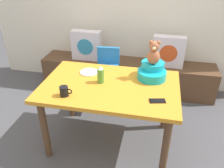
# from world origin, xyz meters

# --- Properties ---
(ground_plane) EXTENTS (8.00, 8.00, 0.00)m
(ground_plane) POSITION_xyz_m (0.00, 0.00, 0.00)
(ground_plane) COLOR #4C4C51
(back_wall) EXTENTS (4.40, 0.10, 2.60)m
(back_wall) POSITION_xyz_m (0.00, 1.47, 1.30)
(back_wall) COLOR silver
(back_wall) RESTS_ON ground_plane
(window_bench) EXTENTS (2.60, 0.44, 0.46)m
(window_bench) POSITION_xyz_m (0.00, 1.20, 0.23)
(window_bench) COLOR brown
(window_bench) RESTS_ON ground_plane
(pillow_floral_left) EXTENTS (0.44, 0.15, 0.44)m
(pillow_floral_left) POSITION_xyz_m (-0.62, 1.17, 0.68)
(pillow_floral_left) COLOR silver
(pillow_floral_left) RESTS_ON window_bench
(pillow_floral_right) EXTENTS (0.44, 0.15, 0.44)m
(pillow_floral_right) POSITION_xyz_m (0.58, 1.17, 0.68)
(pillow_floral_right) COLOR silver
(pillow_floral_right) RESTS_ON window_bench
(dining_table) EXTENTS (1.37, 0.89, 0.74)m
(dining_table) POSITION_xyz_m (0.00, 0.00, 0.64)
(dining_table) COLOR orange
(dining_table) RESTS_ON ground_plane
(highchair) EXTENTS (0.34, 0.47, 0.79)m
(highchair) POSITION_xyz_m (-0.21, 0.76, 0.52)
(highchair) COLOR #2672B2
(highchair) RESTS_ON ground_plane
(infant_seat_teal) EXTENTS (0.30, 0.33, 0.16)m
(infant_seat_teal) POSITION_xyz_m (0.40, 0.24, 0.81)
(infant_seat_teal) COLOR #15A5BB
(infant_seat_teal) RESTS_ON dining_table
(teddy_bear) EXTENTS (0.13, 0.12, 0.25)m
(teddy_bear) POSITION_xyz_m (0.40, 0.24, 1.02)
(teddy_bear) COLOR #A55F3E
(teddy_bear) RESTS_ON infant_seat_teal
(ketchup_bottle) EXTENTS (0.07, 0.07, 0.18)m
(ketchup_bottle) POSITION_xyz_m (-0.10, 0.03, 0.83)
(ketchup_bottle) COLOR #4C8C33
(ketchup_bottle) RESTS_ON dining_table
(coffee_mug) EXTENTS (0.12, 0.08, 0.09)m
(coffee_mug) POSITION_xyz_m (-0.37, -0.29, 0.79)
(coffee_mug) COLOR black
(coffee_mug) RESTS_ON dining_table
(dinner_plate_near) EXTENTS (0.20, 0.20, 0.01)m
(dinner_plate_near) POSITION_xyz_m (-0.28, 0.21, 0.75)
(dinner_plate_near) COLOR white
(dinner_plate_near) RESTS_ON dining_table
(cell_phone) EXTENTS (0.16, 0.10, 0.01)m
(cell_phone) POSITION_xyz_m (0.48, -0.20, 0.74)
(cell_phone) COLOR black
(cell_phone) RESTS_ON dining_table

